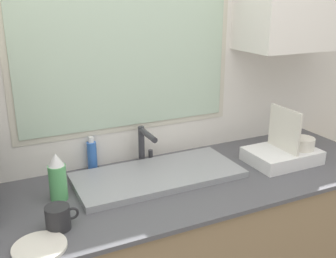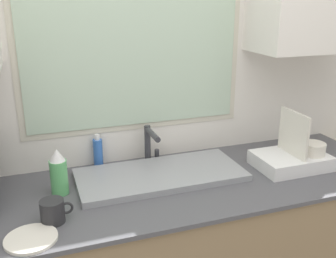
% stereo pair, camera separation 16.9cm
% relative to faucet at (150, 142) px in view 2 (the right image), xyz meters
% --- Properties ---
extents(wall_back, '(6.00, 0.38, 2.60)m').
position_rel_faucet_xyz_m(wall_back, '(-0.05, 0.07, 0.39)').
color(wall_back, silver).
rests_on(wall_back, ground_plane).
extents(sink_basin, '(0.79, 0.36, 0.03)m').
position_rel_faucet_xyz_m(sink_basin, '(-0.00, -0.18, -0.11)').
color(sink_basin, gray).
rests_on(sink_basin, countertop).
extents(faucet, '(0.08, 0.19, 0.20)m').
position_rel_faucet_xyz_m(faucet, '(0.00, 0.00, 0.00)').
color(faucet, '#333338').
rests_on(faucet, countertop).
extents(dish_rack, '(0.36, 0.25, 0.29)m').
position_rel_faucet_xyz_m(dish_rack, '(0.67, -0.28, -0.07)').
color(dish_rack, white).
rests_on(dish_rack, countertop).
extents(spray_bottle, '(0.07, 0.07, 0.21)m').
position_rel_faucet_xyz_m(spray_bottle, '(-0.47, -0.18, -0.02)').
color(spray_bottle, '#59B266').
rests_on(spray_bottle, countertop).
extents(soap_bottle, '(0.05, 0.05, 0.17)m').
position_rel_faucet_xyz_m(soap_bottle, '(-0.26, 0.06, -0.04)').
color(soap_bottle, blue).
rests_on(soap_bottle, countertop).
extents(mug_near_sink, '(0.13, 0.09, 0.09)m').
position_rel_faucet_xyz_m(mug_near_sink, '(-0.51, -0.41, -0.07)').
color(mug_near_sink, '#262628').
rests_on(mug_near_sink, countertop).
extents(small_plate, '(0.19, 0.19, 0.01)m').
position_rel_faucet_xyz_m(small_plate, '(-0.60, -0.50, -0.11)').
color(small_plate, silver).
rests_on(small_plate, countertop).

